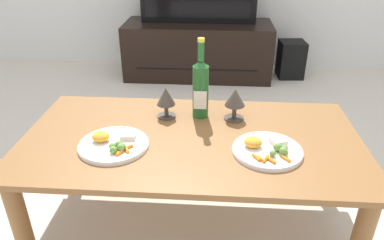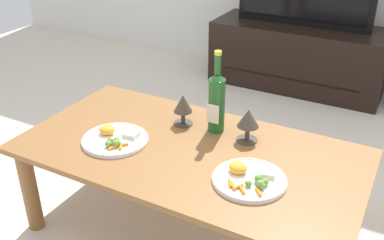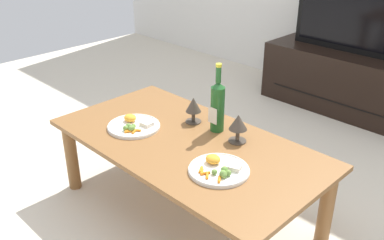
# 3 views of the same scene
# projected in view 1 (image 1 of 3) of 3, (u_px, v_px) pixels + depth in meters

# --- Properties ---
(ground_plane) EXTENTS (6.40, 6.40, 0.00)m
(ground_plane) POSITION_uv_depth(u_px,v_px,m) (191.00, 217.00, 1.71)
(ground_plane) COLOR beige
(dining_table) EXTENTS (1.40, 0.73, 0.44)m
(dining_table) POSITION_uv_depth(u_px,v_px,m) (191.00, 150.00, 1.53)
(dining_table) COLOR brown
(dining_table) RESTS_ON ground_plane
(tv_stand) EXTENTS (1.28, 0.50, 0.48)m
(tv_stand) POSITION_uv_depth(u_px,v_px,m) (198.00, 50.00, 3.24)
(tv_stand) COLOR black
(tv_stand) RESTS_ON ground_plane
(floor_speaker) EXTENTS (0.23, 0.23, 0.32)m
(floor_speaker) POSITION_uv_depth(u_px,v_px,m) (291.00, 59.00, 3.24)
(floor_speaker) COLOR black
(floor_speaker) RESTS_ON ground_plane
(wine_bottle) EXTENTS (0.07, 0.07, 0.36)m
(wine_bottle) POSITION_uv_depth(u_px,v_px,m) (201.00, 87.00, 1.60)
(wine_bottle) COLOR #1E5923
(wine_bottle) RESTS_ON dining_table
(goblet_left) EXTENTS (0.09, 0.09, 0.14)m
(goblet_left) POSITION_uv_depth(u_px,v_px,m) (166.00, 98.00, 1.62)
(goblet_left) COLOR #473D33
(goblet_left) RESTS_ON dining_table
(goblet_right) EXTENTS (0.09, 0.09, 0.14)m
(goblet_right) POSITION_uv_depth(u_px,v_px,m) (235.00, 99.00, 1.60)
(goblet_right) COLOR #473D33
(goblet_right) RESTS_ON dining_table
(dinner_plate_left) EXTENTS (0.28, 0.28, 0.05)m
(dinner_plate_left) POSITION_uv_depth(u_px,v_px,m) (113.00, 144.00, 1.43)
(dinner_plate_left) COLOR white
(dinner_plate_left) RESTS_ON dining_table
(dinner_plate_right) EXTENTS (0.27, 0.27, 0.05)m
(dinner_plate_right) POSITION_uv_depth(u_px,v_px,m) (267.00, 149.00, 1.39)
(dinner_plate_right) COLOR white
(dinner_plate_right) RESTS_ON dining_table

